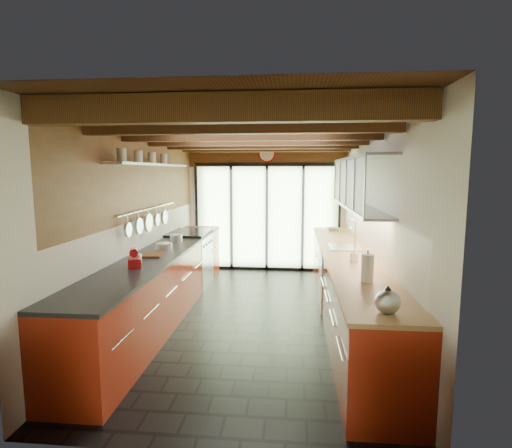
{
  "coord_description": "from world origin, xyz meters",
  "views": [
    {
      "loc": [
        0.54,
        -5.3,
        2.01
      ],
      "look_at": [
        -0.0,
        0.4,
        1.25
      ],
      "focal_mm": 28.0,
      "sensor_mm": 36.0,
      "label": 1
    }
  ],
  "objects_px": {
    "kettle": "(388,300)",
    "bowl": "(333,229)",
    "stand_mixer": "(135,259)",
    "paper_towel": "(367,269)",
    "soap_bottle": "(354,256)"
  },
  "relations": [
    {
      "from": "kettle",
      "to": "paper_towel",
      "type": "bearing_deg",
      "value": 90.0
    },
    {
      "from": "kettle",
      "to": "paper_towel",
      "type": "xyz_separation_m",
      "value": [
        0.0,
        0.86,
        0.04
      ]
    },
    {
      "from": "paper_towel",
      "to": "soap_bottle",
      "type": "xyz_separation_m",
      "value": [
        0.0,
        0.88,
        -0.06
      ]
    },
    {
      "from": "kettle",
      "to": "paper_towel",
      "type": "height_order",
      "value": "paper_towel"
    },
    {
      "from": "kettle",
      "to": "soap_bottle",
      "type": "height_order",
      "value": "kettle"
    },
    {
      "from": "soap_bottle",
      "to": "bowl",
      "type": "bearing_deg",
      "value": 90.0
    },
    {
      "from": "stand_mixer",
      "to": "paper_towel",
      "type": "bearing_deg",
      "value": -9.41
    },
    {
      "from": "kettle",
      "to": "bowl",
      "type": "relative_size",
      "value": 1.27
    },
    {
      "from": "kettle",
      "to": "soap_bottle",
      "type": "bearing_deg",
      "value": 90.0
    },
    {
      "from": "kettle",
      "to": "paper_towel",
      "type": "relative_size",
      "value": 0.82
    },
    {
      "from": "paper_towel",
      "to": "bowl",
      "type": "bearing_deg",
      "value": 90.0
    },
    {
      "from": "kettle",
      "to": "bowl",
      "type": "bearing_deg",
      "value": 90.0
    },
    {
      "from": "stand_mixer",
      "to": "bowl",
      "type": "distance_m",
      "value": 4.0
    },
    {
      "from": "stand_mixer",
      "to": "soap_bottle",
      "type": "relative_size",
      "value": 1.67
    },
    {
      "from": "kettle",
      "to": "bowl",
      "type": "xyz_separation_m",
      "value": [
        0.0,
        4.37,
        -0.08
      ]
    }
  ]
}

